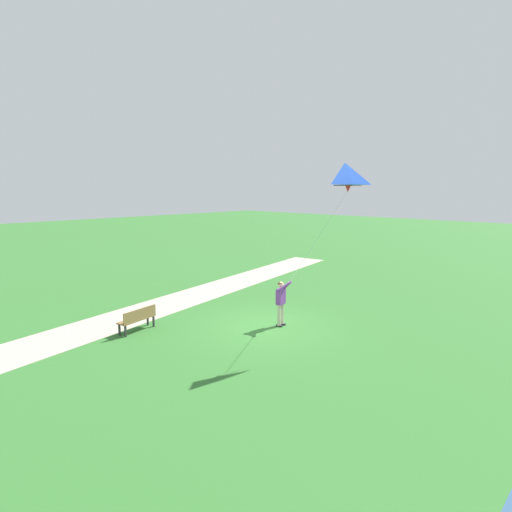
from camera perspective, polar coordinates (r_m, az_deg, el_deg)
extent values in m
plane|color=#33702D|center=(16.15, 1.53, -9.63)|extent=(120.00, 120.00, 0.00)
cube|color=#B7AD99|center=(18.69, -14.62, -7.27)|extent=(8.12, 31.91, 0.02)
cube|color=#232328|center=(16.34, 3.66, -9.31)|extent=(0.25, 0.15, 0.06)
cylinder|color=beige|center=(16.22, 3.62, -7.89)|extent=(0.14, 0.14, 0.82)
cube|color=#232328|center=(16.14, 3.22, -9.54)|extent=(0.25, 0.15, 0.06)
cylinder|color=beige|center=(16.02, 3.17, -8.11)|extent=(0.14, 0.14, 0.82)
cube|color=#753899|center=(15.92, 3.42, -5.56)|extent=(0.28, 0.43, 0.60)
sphere|color=#DBB28E|center=(15.81, 3.44, -3.95)|extent=(0.22, 0.22, 0.22)
ellipsoid|color=#4C3319|center=(15.81, 3.39, -3.80)|extent=(0.26, 0.26, 0.13)
cylinder|color=#753899|center=(15.78, 4.29, -4.02)|extent=(0.55, 0.27, 0.43)
cylinder|color=#753899|center=(15.63, 3.97, -4.14)|extent=(0.49, 0.41, 0.43)
sphere|color=#DBB28E|center=(15.60, 4.64, -3.69)|extent=(0.10, 0.10, 0.10)
pyramid|color=blue|center=(14.38, 12.05, 10.85)|extent=(0.61, 1.50, 0.75)
cone|color=red|center=(14.27, 12.51, 8.99)|extent=(0.23, 0.23, 0.22)
cylinder|color=black|center=(14.27, 12.53, 9.43)|extent=(0.24, 1.37, 0.02)
cylinder|color=silver|center=(14.81, 8.38, 2.28)|extent=(2.15, 0.36, 3.43)
cube|color=olive|center=(16.14, -16.06, -8.33)|extent=(0.70, 1.55, 0.05)
cube|color=olive|center=(15.94, -15.64, -7.69)|extent=(0.31, 1.48, 0.40)
cube|color=#2D2D33|center=(15.93, -18.24, -9.53)|extent=(0.07, 0.07, 0.45)
cube|color=#2D2D33|center=(15.69, -17.50, -9.78)|extent=(0.07, 0.07, 0.45)
cube|color=#2D2D33|center=(16.75, -14.65, -8.43)|extent=(0.07, 0.07, 0.45)
cube|color=#2D2D33|center=(16.52, -13.89, -8.65)|extent=(0.07, 0.07, 0.45)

